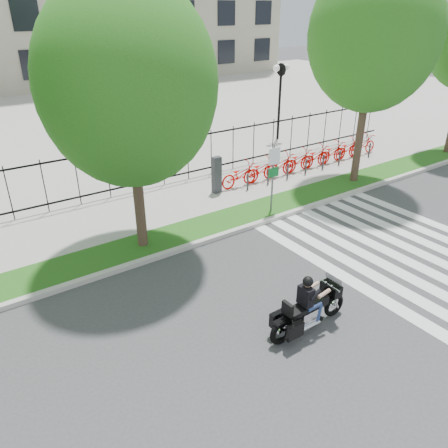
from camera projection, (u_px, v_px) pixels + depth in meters
ground at (290, 306)px, 11.32m from camera, size 120.00×120.00×0.00m
curb at (205, 241)px, 14.30m from camera, size 60.00×0.20×0.15m
grass_verge at (192, 231)px, 14.92m from camera, size 60.00×1.50×0.15m
sidewalk at (158, 206)px, 16.76m from camera, size 60.00×3.50×0.15m
plaza at (40, 120)px, 29.66m from camera, size 80.00×34.00×0.10m
crosswalk_stripes at (404, 252)px, 13.78m from camera, size 5.70×8.00×0.01m
iron_fence at (137, 167)px, 17.56m from camera, size 30.00×0.06×2.00m
lamp_post_right at (281, 83)px, 23.80m from camera, size 1.06×0.70×4.25m
street_tree_1 at (128, 84)px, 11.76m from camera, size 4.92×4.92×7.76m
street_tree_2 at (374, 36)px, 16.50m from camera, size 4.99×4.99×8.70m
bike_share_station at (306, 159)px, 20.16m from camera, size 10.02×0.87×1.50m
sign_pole_regulatory at (273, 170)px, 15.55m from camera, size 0.50×0.09×2.50m
motorcycle_rider at (309, 308)px, 10.27m from camera, size 2.38×0.70×1.84m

